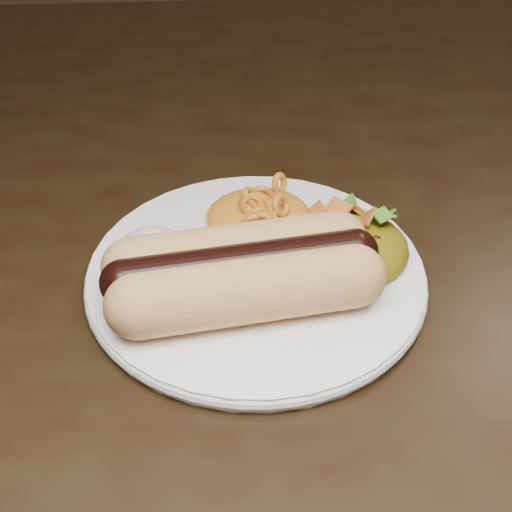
{
  "coord_description": "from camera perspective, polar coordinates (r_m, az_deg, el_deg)",
  "views": [
    {
      "loc": [
        -0.03,
        -0.46,
        1.07
      ],
      "look_at": [
        -0.01,
        -0.09,
        0.77
      ],
      "focal_mm": 50.0,
      "sensor_mm": 36.0,
      "label": 1
    }
  ],
  "objects": [
    {
      "name": "table",
      "position": [
        0.61,
        -0.12,
        -2.82
      ],
      "size": [
        1.6,
        0.9,
        0.75
      ],
      "color": "black",
      "rests_on": "floor"
    },
    {
      "name": "plate",
      "position": [
        0.48,
        0.0,
        -1.47
      ],
      "size": [
        0.27,
        0.27,
        0.01
      ],
      "primitive_type": "cylinder",
      "rotation": [
        0.0,
        0.0,
        0.25
      ],
      "color": "white",
      "rests_on": "table"
    },
    {
      "name": "hotdog",
      "position": [
        0.44,
        -1.07,
        -1.19
      ],
      "size": [
        0.15,
        0.09,
        0.04
      ],
      "rotation": [
        0.0,
        0.0,
        0.14
      ],
      "color": "tan",
      "rests_on": "plate"
    },
    {
      "name": "mac_and_cheese",
      "position": [
        0.51,
        0.23,
        4.11
      ],
      "size": [
        0.1,
        0.09,
        0.03
      ],
      "primitive_type": "ellipsoid",
      "rotation": [
        0.0,
        0.0,
        0.33
      ],
      "color": "#CE7935",
      "rests_on": "plate"
    },
    {
      "name": "sour_cream",
      "position": [
        0.48,
        -8.4,
        0.92
      ],
      "size": [
        0.05,
        0.05,
        0.03
      ],
      "primitive_type": "ellipsoid",
      "rotation": [
        0.0,
        0.0,
        -0.21
      ],
      "color": "white",
      "rests_on": "plate"
    },
    {
      "name": "taco_salad",
      "position": [
        0.48,
        7.36,
        1.41
      ],
      "size": [
        0.08,
        0.08,
        0.04
      ],
      "rotation": [
        0.0,
        0.0,
        -0.29
      ],
      "color": "#AB5A04",
      "rests_on": "plate"
    }
  ]
}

